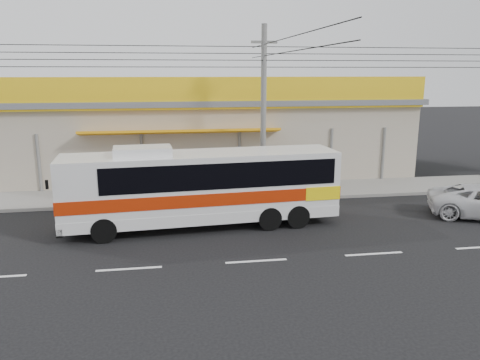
# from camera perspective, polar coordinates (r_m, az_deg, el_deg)

# --- Properties ---
(ground) EXTENTS (120.00, 120.00, 0.00)m
(ground) POSITION_cam_1_polar(r_m,az_deg,el_deg) (17.55, 0.46, -6.73)
(ground) COLOR black
(ground) RESTS_ON ground
(sidewalk) EXTENTS (30.00, 3.20, 0.15)m
(sidewalk) POSITION_cam_1_polar(r_m,az_deg,el_deg) (23.21, -1.92, -1.60)
(sidewalk) COLOR gray
(sidewalk) RESTS_ON ground
(lane_markings) EXTENTS (50.00, 0.12, 0.01)m
(lane_markings) POSITION_cam_1_polar(r_m,az_deg,el_deg) (15.26, 1.99, -9.87)
(lane_markings) COLOR silver
(lane_markings) RESTS_ON ground
(storefront_building) EXTENTS (22.60, 9.20, 5.70)m
(storefront_building) POSITION_cam_1_polar(r_m,az_deg,el_deg) (28.20, -3.33, 5.61)
(storefront_building) COLOR #AB9C8A
(storefront_building) RESTS_ON ground
(coach_bus) EXTENTS (10.68, 3.00, 3.25)m
(coach_bus) POSITION_cam_1_polar(r_m,az_deg,el_deg) (18.11, -4.15, -0.40)
(coach_bus) COLOR silver
(coach_bus) RESTS_ON ground
(motorbike_red) EXTENTS (2.09, 1.46, 1.04)m
(motorbike_red) POSITION_cam_1_polar(r_m,az_deg,el_deg) (22.95, -10.38, -0.44)
(motorbike_red) COLOR maroon
(motorbike_red) RESTS_ON sidewalk
(utility_pole) EXTENTS (34.00, 14.00, 8.07)m
(utility_pole) POSITION_cam_1_polar(r_m,az_deg,el_deg) (22.17, 2.95, 14.88)
(utility_pole) COLOR slate
(utility_pole) RESTS_ON ground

